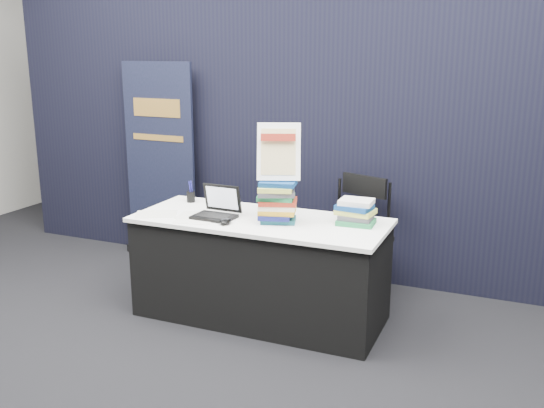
{
  "coord_description": "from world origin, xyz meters",
  "views": [
    {
      "loc": [
        1.69,
        -3.21,
        1.91
      ],
      "look_at": [
        0.09,
        0.55,
        0.86
      ],
      "focal_mm": 40.0,
      "sensor_mm": 36.0,
      "label": 1
    }
  ],
  "objects_px": {
    "display_table": "(260,268)",
    "info_sign": "(279,152)",
    "pullup_banner": "(160,173)",
    "book_stack_tall": "(277,202)",
    "laptop": "(216,210)",
    "stacking_chair": "(357,232)",
    "book_stack_short": "(356,212)"
  },
  "relations": [
    {
      "from": "display_table",
      "to": "info_sign",
      "type": "xyz_separation_m",
      "value": [
        0.15,
        -0.02,
        0.86
      ]
    },
    {
      "from": "stacking_chair",
      "to": "pullup_banner",
      "type": "bearing_deg",
      "value": -166.11
    },
    {
      "from": "display_table",
      "to": "book_stack_short",
      "type": "xyz_separation_m",
      "value": [
        0.66,
        0.13,
        0.46
      ]
    },
    {
      "from": "pullup_banner",
      "to": "stacking_chair",
      "type": "height_order",
      "value": "pullup_banner"
    },
    {
      "from": "laptop",
      "to": "stacking_chair",
      "type": "bearing_deg",
      "value": 44.48
    },
    {
      "from": "book_stack_short",
      "to": "info_sign",
      "type": "xyz_separation_m",
      "value": [
        -0.51,
        -0.15,
        0.4
      ]
    },
    {
      "from": "info_sign",
      "to": "display_table",
      "type": "bearing_deg",
      "value": 152.5
    },
    {
      "from": "display_table",
      "to": "pullup_banner",
      "type": "height_order",
      "value": "pullup_banner"
    },
    {
      "from": "book_stack_short",
      "to": "stacking_chair",
      "type": "bearing_deg",
      "value": 103.17
    },
    {
      "from": "pullup_banner",
      "to": "stacking_chair",
      "type": "bearing_deg",
      "value": -4.93
    },
    {
      "from": "laptop",
      "to": "book_stack_short",
      "type": "xyz_separation_m",
      "value": [
        0.96,
        0.22,
        0.03
      ]
    },
    {
      "from": "laptop",
      "to": "pullup_banner",
      "type": "height_order",
      "value": "pullup_banner"
    },
    {
      "from": "laptop",
      "to": "stacking_chair",
      "type": "height_order",
      "value": "laptop"
    },
    {
      "from": "pullup_banner",
      "to": "stacking_chair",
      "type": "distance_m",
      "value": 1.98
    },
    {
      "from": "info_sign",
      "to": "stacking_chair",
      "type": "xyz_separation_m",
      "value": [
        0.39,
        0.68,
        -0.71
      ]
    },
    {
      "from": "book_stack_tall",
      "to": "stacking_chair",
      "type": "relative_size",
      "value": 0.31
    },
    {
      "from": "book_stack_tall",
      "to": "display_table",
      "type": "bearing_deg",
      "value": 161.97
    },
    {
      "from": "info_sign",
      "to": "pullup_banner",
      "type": "xyz_separation_m",
      "value": [
        -1.56,
        0.91,
        -0.43
      ]
    },
    {
      "from": "info_sign",
      "to": "stacking_chair",
      "type": "bearing_deg",
      "value": 39.9
    },
    {
      "from": "laptop",
      "to": "info_sign",
      "type": "distance_m",
      "value": 0.63
    },
    {
      "from": "laptop",
      "to": "info_sign",
      "type": "height_order",
      "value": "info_sign"
    },
    {
      "from": "pullup_banner",
      "to": "stacking_chair",
      "type": "relative_size",
      "value": 1.91
    },
    {
      "from": "pullup_banner",
      "to": "info_sign",
      "type": "bearing_deg",
      "value": -28.52
    },
    {
      "from": "laptop",
      "to": "display_table",
      "type": "bearing_deg",
      "value": 18.98
    },
    {
      "from": "display_table",
      "to": "info_sign",
      "type": "height_order",
      "value": "info_sign"
    },
    {
      "from": "display_table",
      "to": "book_stack_short",
      "type": "relative_size",
      "value": 7.3
    },
    {
      "from": "display_table",
      "to": "pullup_banner",
      "type": "bearing_deg",
      "value": 147.7
    },
    {
      "from": "book_stack_tall",
      "to": "stacking_chair",
      "type": "distance_m",
      "value": 0.89
    },
    {
      "from": "book_stack_short",
      "to": "stacking_chair",
      "type": "distance_m",
      "value": 0.63
    },
    {
      "from": "display_table",
      "to": "book_stack_short",
      "type": "height_order",
      "value": "book_stack_short"
    },
    {
      "from": "book_stack_short",
      "to": "info_sign",
      "type": "height_order",
      "value": "info_sign"
    },
    {
      "from": "display_table",
      "to": "info_sign",
      "type": "bearing_deg",
      "value": -6.84
    }
  ]
}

